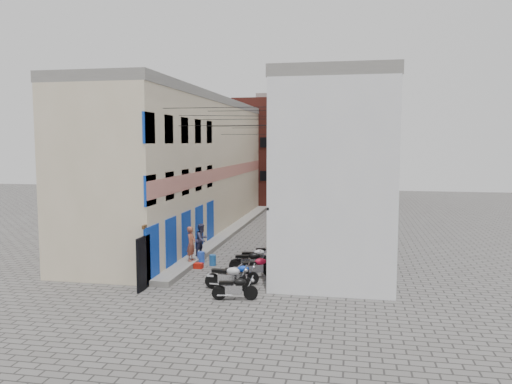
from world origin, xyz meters
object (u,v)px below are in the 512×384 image
Objects in this scene: motorcycle_b at (228,276)px; person_b at (202,239)px; motorcycle_a at (235,287)px; red_crate at (199,266)px; water_jug_far at (201,257)px; water_jug_near at (213,260)px; person_a at (191,244)px; motorcycle_g at (269,252)px; motorcycle_c at (239,273)px; motorcycle_f at (255,257)px; motorcycle_e at (250,260)px; motorcycle_d at (256,266)px.

motorcycle_b is 5.46m from person_b.
motorcycle_a reaches higher than red_crate.
water_jug_far is at bearing 100.70° from red_crate.
person_a is at bearing -164.10° from water_jug_near.
motorcycle_g is 2.81m from water_jug_near.
motorcycle_c reaches higher than water_jug_far.
red_crate is (-2.64, -0.64, -0.41)m from motorcycle_f.
person_a reaches higher than water_jug_near.
motorcycle_e is at bearing -34.64° from motorcycle_g.
motorcycle_a is 3.17m from motorcycle_d.
motorcycle_e is 2.21m from water_jug_near.
motorcycle_d is at bearing -36.21° from water_jug_near.
red_crate is (-3.04, 1.18, -0.41)m from motorcycle_d.
motorcycle_g is 1.11× the size of person_a.
motorcycle_g is at bearing 166.59° from motorcycle_a.
motorcycle_f is at bearing -88.54° from person_b.
motorcycle_f reaches higher than motorcycle_g.
motorcycle_a is 6.00m from motorcycle_g.
motorcycle_c is 2.08m from motorcycle_e.
motorcycle_d reaches higher than motorcycle_a.
motorcycle_b is 4.17m from water_jug_near.
water_jug_near is 0.86m from red_crate.
motorcycle_b is at bearing -54.50° from motorcycle_d.
person_a reaches higher than motorcycle_g.
motorcycle_d is 3.29m from red_crate.
motorcycle_f is at bearing 167.67° from motorcycle_c.
water_jug_near is at bearing -155.38° from motorcycle_c.
motorcycle_f is 3.58× the size of water_jug_near.
water_jug_near is 1.27× the size of red_crate.
motorcycle_a is 6.14m from water_jug_far.
motorcycle_c reaches higher than red_crate.
motorcycle_d is 1.13m from motorcycle_e.
motorcycle_b is at bearing -23.32° from motorcycle_f.
motorcycle_g is 3.58× the size of water_jug_near.
person_a is (-3.29, 4.73, 0.58)m from motorcycle_a.
motorcycle_d is 3.58× the size of water_jug_near.
person_a is 1.30m from person_b.
motorcycle_d is 1.00× the size of motorcycle_g.
water_jug_far is (-3.23, 2.20, -0.25)m from motorcycle_d.
motorcycle_b reaches higher than water_jug_near.
motorcycle_e is (0.29, 2.93, -0.02)m from motorcycle_b.
motorcycle_g is (0.32, 5.99, 0.03)m from motorcycle_a.
motorcycle_b is at bearing -26.14° from motorcycle_c.
water_jug_far is at bearing -161.07° from motorcycle_a.
motorcycle_e is 4.68× the size of red_crate.
motorcycle_b is at bearing -130.96° from person_b.
motorcycle_e reaches higher than motorcycle_c.
motorcycle_b is 3.85m from red_crate.
motorcycle_b is at bearing -27.08° from motorcycle_g.
motorcycle_c is 2.90m from motorcycle_f.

